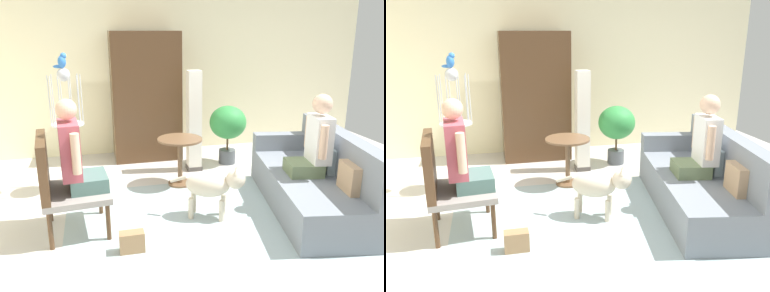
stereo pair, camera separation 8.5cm
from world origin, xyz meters
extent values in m
plane|color=beige|center=(0.00, 0.00, 0.00)|extent=(7.49, 7.49, 0.00)
cube|color=beige|center=(0.00, 2.74, 1.34)|extent=(6.84, 0.12, 2.69)
cube|color=#9EB2B7|center=(0.02, -0.08, 0.00)|extent=(2.92, 2.42, 0.01)
cube|color=slate|center=(1.18, 0.08, 0.20)|extent=(1.18, 2.15, 0.40)
cube|color=slate|center=(1.50, 0.02, 0.63)|extent=(0.54, 2.03, 0.45)
cube|color=slate|center=(1.34, 0.99, 0.51)|extent=(0.85, 0.32, 0.21)
cube|color=tan|center=(1.28, -0.46, 0.54)|extent=(0.16, 0.33, 0.28)
cube|color=#9EB2B7|center=(1.38, 0.09, 0.54)|extent=(0.15, 0.31, 0.28)
cylinder|color=#4C331E|center=(-1.06, 0.48, 0.18)|extent=(0.04, 0.04, 0.37)
cylinder|color=#4C331E|center=(-1.01, -0.11, 0.18)|extent=(0.04, 0.04, 0.37)
cylinder|color=#4C331E|center=(-1.58, 0.43, 0.18)|extent=(0.04, 0.04, 0.37)
cylinder|color=#4C331E|center=(-1.52, -0.16, 0.18)|extent=(0.04, 0.04, 0.37)
cube|color=gray|center=(-1.29, 0.16, 0.40)|extent=(0.68, 0.74, 0.06)
cube|color=#4C331E|center=(-1.56, 0.13, 0.70)|extent=(0.15, 0.69, 0.55)
cube|color=#647754|center=(1.10, 0.09, 0.47)|extent=(0.41, 0.41, 0.14)
cube|color=white|center=(1.25, 0.06, 0.79)|extent=(0.24, 0.38, 0.50)
sphere|color=#DDB293|center=(1.25, 0.06, 1.17)|extent=(0.21, 0.21, 0.21)
cylinder|color=#DDB293|center=(1.17, -0.14, 0.82)|extent=(0.08, 0.08, 0.35)
cylinder|color=#DDB293|center=(1.25, 0.28, 0.82)|extent=(0.08, 0.08, 0.35)
cube|color=#4A6D67|center=(-1.17, 0.17, 0.50)|extent=(0.39, 0.43, 0.14)
cube|color=#B24C59|center=(-1.31, 0.16, 0.84)|extent=(0.22, 0.42, 0.53)
sphere|color=#DDB293|center=(-1.31, 0.16, 1.22)|extent=(0.19, 0.19, 0.19)
cylinder|color=#DDB293|center=(-1.30, 0.40, 0.86)|extent=(0.08, 0.08, 0.37)
cylinder|color=#DDB293|center=(-1.25, -0.08, 0.86)|extent=(0.08, 0.08, 0.37)
cylinder|color=brown|center=(-0.05, 1.09, 0.60)|extent=(0.56, 0.56, 0.02)
cylinder|color=brown|center=(-0.05, 1.09, 0.29)|extent=(0.06, 0.06, 0.59)
cylinder|color=brown|center=(-0.05, 1.09, 0.01)|extent=(0.31, 0.31, 0.03)
ellipsoid|color=beige|center=(0.03, 0.13, 0.37)|extent=(0.53, 0.43, 0.26)
sphere|color=beige|center=(0.29, 0.01, 0.44)|extent=(0.20, 0.20, 0.20)
cone|color=beige|center=(0.31, 0.05, 0.54)|extent=(0.06, 0.06, 0.06)
cone|color=beige|center=(0.27, -0.04, 0.54)|extent=(0.06, 0.06, 0.06)
cylinder|color=beige|center=(-0.25, 0.26, 0.41)|extent=(0.18, 0.11, 0.10)
cylinder|color=beige|center=(0.21, 0.13, 0.12)|extent=(0.06, 0.06, 0.23)
cylinder|color=beige|center=(0.14, -0.01, 0.12)|extent=(0.06, 0.06, 0.23)
cylinder|color=beige|center=(-0.09, 0.27, 0.12)|extent=(0.06, 0.06, 0.23)
cylinder|color=beige|center=(-0.15, 0.12, 0.12)|extent=(0.06, 0.06, 0.23)
cylinder|color=silver|center=(-1.38, 1.22, 0.01)|extent=(0.36, 0.36, 0.03)
cylinder|color=silver|center=(-1.38, 1.22, 0.41)|extent=(0.04, 0.04, 0.83)
cylinder|color=silver|center=(-1.38, 1.22, 0.84)|extent=(0.38, 0.38, 0.02)
cylinder|color=silver|center=(-1.20, 1.22, 1.13)|extent=(0.01, 0.01, 0.57)
cylinder|color=silver|center=(-1.23, 1.32, 1.13)|extent=(0.01, 0.01, 0.57)
cylinder|color=silver|center=(-1.32, 1.39, 1.13)|extent=(0.01, 0.01, 0.57)
cylinder|color=silver|center=(-1.43, 1.39, 1.13)|extent=(0.01, 0.01, 0.57)
cylinder|color=silver|center=(-1.52, 1.32, 1.13)|extent=(0.01, 0.01, 0.57)
cylinder|color=silver|center=(-1.56, 1.22, 1.13)|extent=(0.01, 0.01, 0.57)
cylinder|color=silver|center=(-1.52, 1.11, 1.13)|extent=(0.01, 0.01, 0.57)
cylinder|color=silver|center=(-1.43, 1.05, 1.13)|extent=(0.01, 0.01, 0.57)
cylinder|color=silver|center=(-1.32, 1.05, 1.13)|extent=(0.01, 0.01, 0.57)
cylinder|color=silver|center=(-1.23, 1.11, 1.13)|extent=(0.01, 0.01, 0.57)
sphere|color=silver|center=(-1.38, 1.22, 1.42)|extent=(0.15, 0.15, 0.15)
ellipsoid|color=blue|center=(-1.38, 1.22, 1.56)|extent=(0.09, 0.10, 0.14)
sphere|color=blue|center=(-1.36, 1.22, 1.63)|extent=(0.07, 0.07, 0.07)
cone|color=#D8BF4C|center=(-1.32, 1.22, 1.63)|extent=(0.03, 0.02, 0.02)
ellipsoid|color=blue|center=(-1.42, 1.22, 1.51)|extent=(0.12, 0.03, 0.04)
cylinder|color=#4C5156|center=(0.80, 1.75, 0.10)|extent=(0.24, 0.24, 0.21)
cylinder|color=brown|center=(0.80, 1.75, 0.31)|extent=(0.03, 0.03, 0.20)
ellipsoid|color=#308840|center=(0.80, 1.75, 0.62)|extent=(0.53, 0.53, 0.48)
cube|color=#4C4742|center=(0.26, 1.59, 0.03)|extent=(0.20, 0.20, 0.06)
cube|color=white|center=(0.26, 1.59, 0.73)|extent=(0.18, 0.18, 1.33)
cube|color=#4C331E|center=(-0.30, 2.33, 0.95)|extent=(1.00, 0.56, 1.89)
cube|color=#99724C|center=(-0.82, -0.37, 0.10)|extent=(0.22, 0.12, 0.19)
camera|label=1|loc=(-1.07, -3.56, 1.93)|focal=37.18mm
camera|label=2|loc=(-0.98, -3.58, 1.93)|focal=37.18mm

